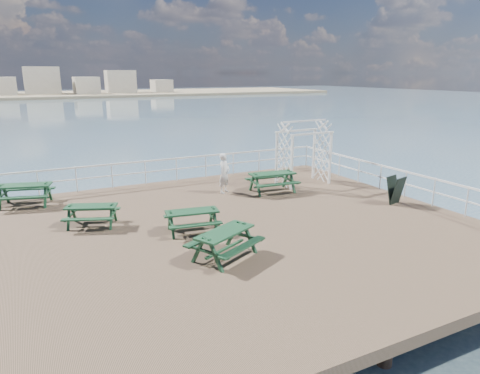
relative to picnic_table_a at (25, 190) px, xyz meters
name	(u,v)px	position (x,y,z in m)	size (l,w,h in m)	color
ground	(203,237)	(4.93, -5.75, -0.74)	(18.00, 14.00, 0.30)	brown
sea_backdrop	(80,91)	(17.47, 128.32, -1.10)	(300.00, 300.00, 9.20)	#435E71
railing	(174,187)	(4.86, -3.18, 0.28)	(17.77, 13.76, 1.10)	silver
picnic_table_a	(25,190)	(0.00, 0.00, 0.00)	(2.24, 1.99, 0.92)	#15391D
picnic_table_b	(92,211)	(1.92, -3.52, -0.09)	(1.99, 1.82, 0.78)	#15391D
picnic_table_c	(272,178)	(9.40, -2.60, 0.01)	(2.06, 1.72, 0.93)	#15391D
picnic_table_d	(192,216)	(4.67, -5.55, -0.08)	(1.82, 1.56, 0.80)	#15391D
picnic_table_e	(225,238)	(4.77, -7.80, -0.03)	(2.26, 2.10, 0.88)	#15391D
trellis_arbor	(304,156)	(11.35, -2.04, 0.69)	(2.37, 1.34, 2.88)	silver
sandwich_board	(395,190)	(12.73, -6.23, -0.06)	(0.77, 0.65, 1.09)	black
person	(224,173)	(7.52, -1.82, 0.25)	(0.61, 0.40, 1.68)	silver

